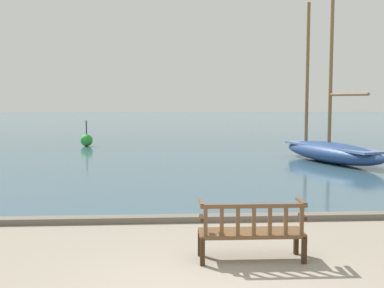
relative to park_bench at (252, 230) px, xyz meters
name	(u,v)px	position (x,y,z in m)	size (l,w,h in m)	color
harbor_water	(168,123)	(-0.77, 42.58, -0.43)	(100.00, 80.00, 0.08)	#385666
quay_edge_kerb	(192,218)	(-0.77, 2.43, -0.41)	(40.00, 0.30, 0.12)	#675F54
park_bench	(252,230)	(0.00, 0.00, 0.00)	(1.60, 0.53, 0.92)	#322113
sailboat_outer_starboard	(331,148)	(5.01, 10.65, 0.14)	(2.98, 5.62, 7.60)	navy
channel_buoy	(87,140)	(-5.21, 17.56, -0.08)	(0.61, 0.61, 1.31)	green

